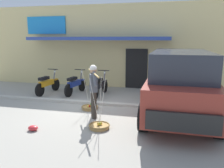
% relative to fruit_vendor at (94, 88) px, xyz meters
% --- Properties ---
extents(ground_plane, '(90.00, 90.00, 0.00)m').
position_rel_fruit_vendor_xyz_m(ground_plane, '(-0.24, 0.74, -0.98)').
color(ground_plane, '#9E998C').
extents(sidewalk_curb, '(20.00, 0.24, 0.10)m').
position_rel_fruit_vendor_xyz_m(sidewalk_curb, '(-0.24, 1.44, -0.93)').
color(sidewalk_curb, '#BAB4A5').
rests_on(sidewalk_curb, ground).
extents(fruit_vendor, '(0.87, 1.63, 1.70)m').
position_rel_fruit_vendor_xyz_m(fruit_vendor, '(0.00, 0.00, 0.00)').
color(fruit_vendor, '#2D2823').
rests_on(fruit_vendor, ground).
extents(fruit_basket_left_side, '(0.60, 0.60, 1.45)m').
position_rel_fruit_vendor_xyz_m(fruit_basket_left_side, '(0.42, -0.80, -0.90)').
color(fruit_basket_left_side, '#B2894C').
rests_on(fruit_basket_left_side, ground).
extents(fruit_basket_right_side, '(0.60, 0.60, 1.45)m').
position_rel_fruit_vendor_xyz_m(fruit_basket_right_side, '(-0.41, 0.80, -0.90)').
color(fruit_basket_right_side, '#B2894C').
rests_on(fruit_basket_right_side, ground).
extents(motorcycle_nearest_shop, '(0.54, 1.82, 1.09)m').
position_rel_fruit_vendor_xyz_m(motorcycle_nearest_shop, '(-3.07, 2.62, -0.53)').
color(motorcycle_nearest_shop, black).
rests_on(motorcycle_nearest_shop, ground).
extents(motorcycle_second_in_row, '(0.54, 1.82, 1.09)m').
position_rel_fruit_vendor_xyz_m(motorcycle_second_in_row, '(-1.79, 2.82, -0.53)').
color(motorcycle_second_in_row, black).
rests_on(motorcycle_second_in_row, ground).
extents(motorcycle_third_in_row, '(0.54, 1.82, 1.09)m').
position_rel_fruit_vendor_xyz_m(motorcycle_third_in_row, '(-0.60, 2.77, -0.53)').
color(motorcycle_third_in_row, black).
rests_on(motorcycle_third_in_row, ground).
extents(parked_truck, '(2.25, 4.85, 2.10)m').
position_rel_fruit_vendor_xyz_m(parked_truck, '(2.63, 0.80, 0.15)').
color(parked_truck, maroon).
rests_on(parked_truck, ground).
extents(storefront_building, '(13.00, 6.00, 4.20)m').
position_rel_fruit_vendor_xyz_m(storefront_building, '(-1.20, 7.24, 1.12)').
color(storefront_building, '#DBC684').
rests_on(storefront_building, ground).
extents(plastic_litter_bag, '(0.28, 0.22, 0.14)m').
position_rel_fruit_vendor_xyz_m(plastic_litter_bag, '(-1.32, -1.37, -0.91)').
color(plastic_litter_bag, red).
rests_on(plastic_litter_bag, ground).
extents(wooden_crate, '(0.44, 0.36, 0.32)m').
position_rel_fruit_vendor_xyz_m(wooden_crate, '(1.65, 2.82, -0.82)').
color(wooden_crate, olive).
rests_on(wooden_crate, ground).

